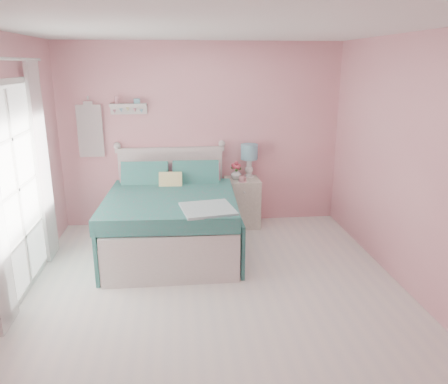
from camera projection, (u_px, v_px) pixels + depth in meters
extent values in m
plane|color=white|center=(216.00, 295.00, 4.50)|extent=(4.50, 4.50, 0.00)
plane|color=pink|center=(202.00, 136.00, 6.28)|extent=(4.00, 0.00, 4.00)
plane|color=pink|center=(259.00, 292.00, 1.99)|extent=(4.00, 0.00, 4.00)
plane|color=pink|center=(416.00, 168.00, 4.34)|extent=(0.00, 4.50, 4.50)
plane|color=white|center=(215.00, 27.00, 3.76)|extent=(4.50, 4.50, 0.00)
cube|color=silver|center=(172.00, 234.00, 5.57)|extent=(1.53, 1.97, 0.41)
cube|color=silver|center=(171.00, 213.00, 5.49)|extent=(1.46, 1.90, 0.16)
cube|color=silver|center=(172.00, 188.00, 6.39)|extent=(1.48, 0.07, 1.09)
cube|color=silver|center=(170.00, 150.00, 6.23)|extent=(1.54, 0.09, 0.06)
cube|color=silver|center=(171.00, 261.00, 4.64)|extent=(1.48, 0.06, 0.56)
cube|color=#327D72|center=(170.00, 204.00, 5.29)|extent=(1.63, 1.71, 0.18)
cube|color=#CA8295|center=(146.00, 179.00, 5.98)|extent=(0.69, 0.31, 0.43)
cube|color=#CA8295|center=(196.00, 178.00, 6.05)|extent=(0.69, 0.31, 0.43)
cube|color=#CCBC59|center=(171.00, 184.00, 5.75)|extent=(0.31, 0.23, 0.31)
cube|color=silver|center=(242.00, 202.00, 6.36)|extent=(0.49, 0.46, 0.70)
cube|color=silver|center=(244.00, 192.00, 6.09)|extent=(0.43, 0.02, 0.16)
sphere|color=white|center=(245.00, 192.00, 6.07)|extent=(0.03, 0.03, 0.03)
cylinder|color=white|center=(249.00, 176.00, 6.38)|extent=(0.15, 0.15, 0.02)
cylinder|color=white|center=(249.00, 167.00, 6.34)|extent=(0.08, 0.08, 0.26)
cylinder|color=#75B1C3|center=(249.00, 152.00, 6.27)|extent=(0.24, 0.24, 0.22)
imported|color=silver|center=(236.00, 174.00, 6.23)|extent=(0.18, 0.18, 0.16)
imported|color=pink|center=(242.00, 179.00, 6.11)|extent=(0.14, 0.14, 0.08)
sphere|color=#CB4559|center=(236.00, 163.00, 6.19)|extent=(0.06, 0.06, 0.06)
sphere|color=#CB4559|center=(239.00, 166.00, 6.22)|extent=(0.06, 0.06, 0.06)
sphere|color=#CB4559|center=(233.00, 165.00, 6.20)|extent=(0.06, 0.06, 0.06)
sphere|color=#CB4559|center=(238.00, 168.00, 6.18)|extent=(0.06, 0.06, 0.06)
sphere|color=#CB4559|center=(234.00, 167.00, 6.18)|extent=(0.06, 0.06, 0.06)
cube|color=silver|center=(128.00, 105.00, 5.97)|extent=(0.50, 0.14, 0.04)
cube|color=silver|center=(129.00, 110.00, 6.05)|extent=(0.50, 0.03, 0.12)
cylinder|color=#D18C99|center=(117.00, 100.00, 5.94)|extent=(0.06, 0.06, 0.10)
cube|color=#75B1C3|center=(137.00, 101.00, 5.97)|extent=(0.08, 0.06, 0.07)
cube|color=white|center=(90.00, 131.00, 6.03)|extent=(0.34, 0.03, 0.72)
cube|color=silver|center=(2.00, 82.00, 4.08)|extent=(0.04, 1.32, 0.06)
cube|color=silver|center=(30.00, 284.00, 4.67)|extent=(0.04, 1.32, 0.06)
cube|color=silver|center=(36.00, 177.00, 4.99)|extent=(0.04, 0.06, 2.10)
cube|color=white|center=(17.00, 190.00, 4.38)|extent=(0.02, 1.20, 2.04)
cube|color=white|center=(43.00, 164.00, 5.06)|extent=(0.04, 0.40, 2.32)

